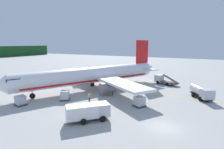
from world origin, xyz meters
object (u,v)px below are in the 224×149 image
at_px(service_truck_baggage, 88,111).
at_px(cargo_container_near, 20,101).
at_px(crew_loader_left, 138,93).
at_px(airliner_foreground, 94,75).
at_px(crew_loader_right, 89,97).
at_px(cargo_container_mid, 139,102).
at_px(crew_supervisor, 115,87).
at_px(service_truck_fuel, 201,92).
at_px(service_truck_catering, 163,80).
at_px(crew_marshaller, 113,91).
at_px(cargo_container_far, 65,96).

xyz_separation_m(service_truck_baggage, cargo_container_near, (-0.32, 14.66, -0.54)).
distance_m(service_truck_baggage, crew_loader_left, 14.02).
relative_size(airliner_foreground, cargo_container_near, 18.93).
bearing_deg(crew_loader_right, cargo_container_near, 127.39).
bearing_deg(cargo_container_near, airliner_foreground, -16.37).
distance_m(service_truck_baggage, cargo_container_near, 14.67).
bearing_deg(cargo_container_mid, crew_supervisor, 50.21).
xyz_separation_m(service_truck_fuel, cargo_container_mid, (-10.53, 9.35, -0.48)).
bearing_deg(cargo_container_mid, crew_loader_left, 22.81).
bearing_deg(service_truck_catering, service_truck_baggage, 172.84).
relative_size(service_truck_fuel, cargo_container_near, 3.09).
height_order(service_truck_baggage, crew_marshaller, service_truck_baggage).
distance_m(service_truck_catering, crew_loader_right, 24.13).
bearing_deg(crew_marshaller, cargo_container_near, 140.52).
height_order(cargo_container_near, crew_loader_left, cargo_container_near).
distance_m(airliner_foreground, service_truck_fuel, 23.95).
distance_m(cargo_container_near, cargo_container_far, 7.87).
bearing_deg(service_truck_fuel, cargo_container_mid, 138.39).
bearing_deg(crew_marshaller, service_truck_catering, -23.33).
distance_m(crew_loader_left, crew_supervisor, 7.02).
relative_size(airliner_foreground, service_truck_catering, 5.66).
bearing_deg(service_truck_baggage, cargo_container_mid, -25.62).
height_order(airliner_foreground, cargo_container_near, airliner_foreground).
distance_m(airliner_foreground, service_truck_baggage, 19.02).
xyz_separation_m(service_truck_baggage, crew_loader_right, (7.17, 4.86, -0.43)).
xyz_separation_m(service_truck_catering, cargo_container_near, (-30.04, 18.39, -0.28)).
bearing_deg(service_truck_baggage, crew_marshaller, 13.50).
bearing_deg(service_truck_catering, cargo_container_far, 150.66).
bearing_deg(service_truck_baggage, airliner_foreground, 31.25).
distance_m(airliner_foreground, cargo_container_far, 10.65).
bearing_deg(crew_supervisor, crew_marshaller, -163.61).
height_order(service_truck_baggage, crew_loader_left, service_truck_baggage).
relative_size(cargo_container_near, cargo_container_mid, 0.85).
distance_m(cargo_container_near, cargo_container_mid, 21.34).
xyz_separation_m(service_truck_baggage, cargo_container_mid, (9.23, -4.42, -0.51)).
bearing_deg(airliner_foreground, service_truck_catering, -45.00).
distance_m(service_truck_fuel, cargo_container_near, 34.81).
bearing_deg(airliner_foreground, crew_marshaller, -111.90).
bearing_deg(crew_marshaller, crew_loader_right, 165.81).
bearing_deg(crew_supervisor, service_truck_catering, -30.13).
relative_size(service_truck_catering, crew_loader_right, 4.04).
relative_size(service_truck_fuel, crew_supervisor, 3.62).
relative_size(cargo_container_far, crew_loader_right, 1.40).
height_order(airliner_foreground, cargo_container_far, airliner_foreground).
distance_m(cargo_container_far, crew_loader_left, 14.60).
relative_size(crew_marshaller, crew_loader_right, 0.96).
height_order(service_truck_fuel, crew_loader_left, service_truck_fuel).
height_order(crew_loader_right, crew_supervisor, crew_supervisor).
relative_size(cargo_container_near, crew_supervisor, 1.17).
height_order(service_truck_catering, crew_supervisor, service_truck_catering).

